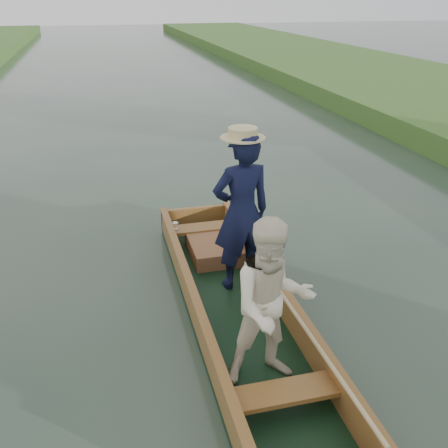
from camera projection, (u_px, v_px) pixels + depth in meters
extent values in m
plane|color=#283D30|center=(236.00, 317.00, 5.94)|extent=(120.00, 120.00, 0.00)
cube|color=black|center=(236.00, 314.00, 5.92)|extent=(1.10, 5.00, 0.08)
cube|color=#945F2E|center=(194.00, 306.00, 5.73)|extent=(0.08, 5.00, 0.32)
cube|color=#945F2E|center=(278.00, 294.00, 5.95)|extent=(0.08, 5.00, 0.32)
cube|color=#945F2E|center=(196.00, 217.00, 8.00)|extent=(1.10, 0.08, 0.32)
cube|color=#945F2E|center=(193.00, 293.00, 5.65)|extent=(0.10, 5.00, 0.04)
cube|color=#945F2E|center=(278.00, 281.00, 5.88)|extent=(0.10, 5.00, 0.04)
cube|color=#945F2E|center=(203.00, 228.00, 7.48)|extent=(0.94, 0.30, 0.05)
cube|color=#945F2E|center=(285.00, 392.00, 4.41)|extent=(0.94, 0.30, 0.05)
imported|color=#101434|center=(242.00, 213.00, 6.03)|extent=(0.78, 0.56, 2.01)
cylinder|color=beige|center=(243.00, 135.00, 5.62)|extent=(0.52, 0.52, 0.12)
imported|color=white|center=(272.00, 304.00, 4.56)|extent=(0.83, 0.66, 1.69)
cube|color=brown|center=(220.00, 248.00, 7.14)|extent=(0.85, 0.90, 0.22)
sphere|color=tan|center=(239.00, 236.00, 7.02)|extent=(0.18, 0.18, 0.18)
sphere|color=tan|center=(239.00, 227.00, 6.95)|extent=(0.13, 0.13, 0.13)
sphere|color=tan|center=(236.00, 224.00, 6.92)|extent=(0.05, 0.05, 0.05)
sphere|color=tan|center=(242.00, 223.00, 6.94)|extent=(0.05, 0.05, 0.05)
sphere|color=tan|center=(240.00, 230.00, 6.91)|extent=(0.05, 0.05, 0.05)
sphere|color=tan|center=(234.00, 235.00, 6.97)|extent=(0.06, 0.06, 0.06)
sphere|color=tan|center=(245.00, 234.00, 7.01)|extent=(0.06, 0.06, 0.06)
sphere|color=tan|center=(236.00, 242.00, 7.02)|extent=(0.07, 0.07, 0.07)
sphere|color=tan|center=(242.00, 241.00, 7.04)|extent=(0.07, 0.07, 0.07)
cylinder|color=silver|center=(175.00, 229.00, 7.38)|extent=(0.07, 0.07, 0.01)
cylinder|color=silver|center=(175.00, 226.00, 7.36)|extent=(0.01, 0.01, 0.08)
ellipsoid|color=silver|center=(175.00, 223.00, 7.34)|extent=(0.09, 0.09, 0.05)
cylinder|color=tan|center=(284.00, 298.00, 5.48)|extent=(0.04, 4.25, 0.19)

